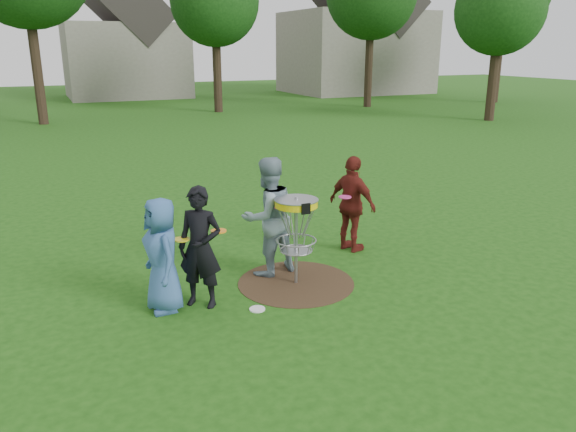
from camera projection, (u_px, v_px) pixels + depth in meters
name	position (u px, v px, depth m)	size (l,w,h in m)	color
ground	(296.00, 283.00, 8.68)	(100.00, 100.00, 0.00)	#19470F
dirt_patch	(296.00, 283.00, 8.67)	(1.80, 1.80, 0.01)	#47331E
player_blue	(162.00, 255.00, 7.59)	(0.78, 0.51, 1.60)	#365D96
player_black	(200.00, 248.00, 7.71)	(0.63, 0.41, 1.72)	black
player_grey	(268.00, 217.00, 8.80)	(0.92, 0.72, 1.89)	gray
player_maroon	(352.00, 204.00, 9.83)	(1.00, 0.42, 1.71)	maroon
disc_on_grass	(257.00, 309.00, 7.79)	(0.22, 0.22, 0.02)	white
disc_golf_basket	(296.00, 220.00, 8.38)	(0.66, 0.67, 1.38)	#9EA0A5
held_discs	(262.00, 217.00, 8.39)	(3.25, 1.11, 0.20)	yellow
house_row	(155.00, 36.00, 38.19)	(44.50, 10.65, 11.62)	gray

